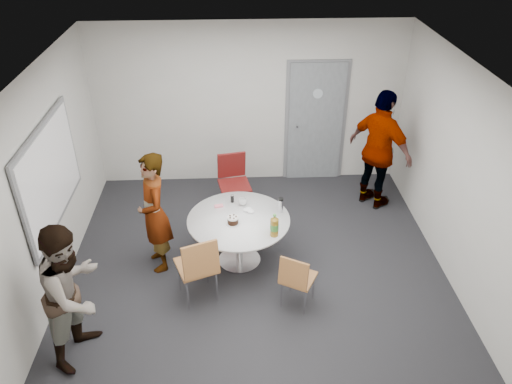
{
  "coord_description": "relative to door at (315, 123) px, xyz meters",
  "views": [
    {
      "loc": [
        -0.25,
        -5.08,
        4.43
      ],
      "look_at": [
        0.0,
        0.25,
        1.09
      ],
      "focal_mm": 35.0,
      "sensor_mm": 36.0,
      "label": 1
    }
  ],
  "objects": [
    {
      "name": "floor",
      "position": [
        -1.1,
        -2.48,
        -1.03
      ],
      "size": [
        5.0,
        5.0,
        0.0
      ],
      "primitive_type": "plane",
      "color": "black",
      "rests_on": "ground"
    },
    {
      "name": "ceiling",
      "position": [
        -1.1,
        -2.48,
        1.67
      ],
      "size": [
        5.0,
        5.0,
        0.0
      ],
      "primitive_type": "plane",
      "rotation": [
        3.14,
        0.0,
        0.0
      ],
      "color": "silver",
      "rests_on": "wall_back"
    },
    {
      "name": "wall_back",
      "position": [
        -1.1,
        0.02,
        0.32
      ],
      "size": [
        5.0,
        0.0,
        5.0
      ],
      "primitive_type": "plane",
      "rotation": [
        1.57,
        0.0,
        0.0
      ],
      "color": "silver",
      "rests_on": "floor"
    },
    {
      "name": "wall_left",
      "position": [
        -3.6,
        -2.48,
        0.32
      ],
      "size": [
        0.0,
        5.0,
        5.0
      ],
      "primitive_type": "plane",
      "rotation": [
        1.57,
        0.0,
        1.57
      ],
      "color": "silver",
      "rests_on": "floor"
    },
    {
      "name": "wall_right",
      "position": [
        1.4,
        -2.48,
        0.32
      ],
      "size": [
        0.0,
        5.0,
        5.0
      ],
      "primitive_type": "plane",
      "rotation": [
        1.57,
        0.0,
        -1.57
      ],
      "color": "silver",
      "rests_on": "floor"
    },
    {
      "name": "wall_front",
      "position": [
        -1.1,
        -4.98,
        0.32
      ],
      "size": [
        5.0,
        0.0,
        5.0
      ],
      "primitive_type": "plane",
      "rotation": [
        -1.57,
        0.0,
        0.0
      ],
      "color": "silver",
      "rests_on": "floor"
    },
    {
      "name": "door",
      "position": [
        0.0,
        0.0,
        0.0
      ],
      "size": [
        1.02,
        0.17,
        2.12
      ],
      "color": "slate",
      "rests_on": "wall_back"
    },
    {
      "name": "whiteboard",
      "position": [
        -3.56,
        -2.28,
        0.42
      ],
      "size": [
        0.04,
        1.9,
        1.25
      ],
      "color": "slate",
      "rests_on": "wall_left"
    },
    {
      "name": "table",
      "position": [
        -1.29,
        -2.26,
        -0.42
      ],
      "size": [
        1.34,
        1.34,
        1.01
      ],
      "color": "white",
      "rests_on": "floor"
    },
    {
      "name": "chair_near_left",
      "position": [
        -1.81,
        -2.99,
        -0.44
      ],
      "size": [
        0.59,
        0.62,
        0.95
      ],
      "rotation": [
        0.0,
        0.0,
        0.36
      ],
      "color": "#92582D",
      "rests_on": "floor"
    },
    {
      "name": "chair_near_right",
      "position": [
        -0.66,
        -3.15,
        -0.56
      ],
      "size": [
        0.51,
        0.53,
        0.78
      ],
      "rotation": [
        0.0,
        0.0,
        -0.49
      ],
      "color": "#92582D",
      "rests_on": "floor"
    },
    {
      "name": "chair_far",
      "position": [
        -1.38,
        -0.97,
        -0.44
      ],
      "size": [
        0.53,
        0.57,
        0.95
      ],
      "rotation": [
        0.0,
        0.0,
        3.33
      ],
      "color": "#5E1412",
      "rests_on": "floor"
    },
    {
      "name": "person_main",
      "position": [
        -2.4,
        -2.26,
        -0.19
      ],
      "size": [
        0.57,
        0.7,
        1.66
      ],
      "primitive_type": "imported",
      "rotation": [
        0.0,
        0.0,
        -1.24
      ],
      "color": "#A5C6EA",
      "rests_on": "floor"
    },
    {
      "name": "person_left",
      "position": [
        -3.05,
        -3.68,
        -0.19
      ],
      "size": [
        0.85,
        0.97,
        1.66
      ],
      "primitive_type": "imported",
      "rotation": [
        0.0,
        0.0,
        1.25
      ],
      "color": "white",
      "rests_on": "floor"
    },
    {
      "name": "person_right",
      "position": [
        0.85,
        -0.92,
        -0.07
      ],
      "size": [
        1.06,
        1.17,
        1.91
      ],
      "primitive_type": "imported",
      "rotation": [
        0.0,
        0.0,
        2.23
      ],
      "color": "black",
      "rests_on": "floor"
    }
  ]
}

